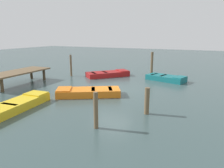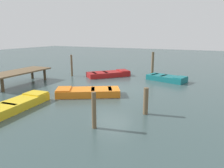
{
  "view_description": "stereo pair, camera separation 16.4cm",
  "coord_description": "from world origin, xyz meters",
  "px_view_note": "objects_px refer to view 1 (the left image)",
  "views": [
    {
      "loc": [
        -12.14,
        -5.83,
        3.53
      ],
      "look_at": [
        0.0,
        0.0,
        0.35
      ],
      "focal_mm": 33.83,
      "sensor_mm": 36.0,
      "label": 1
    },
    {
      "loc": [
        -12.07,
        -5.98,
        3.53
      ],
      "look_at": [
        0.0,
        0.0,
        0.35
      ],
      "focal_mm": 33.83,
      "sensor_mm": 36.0,
      "label": 2
    }
  ],
  "objects_px": {
    "rowboat_orange": "(88,92)",
    "rowboat_teal": "(166,78)",
    "rowboat_yellow": "(15,106)",
    "mooring_piling_near_right": "(71,66)",
    "dock_segment": "(18,73)",
    "mooring_piling_mid_left": "(152,64)",
    "rowboat_red": "(108,74)",
    "mooring_piling_mid_right": "(147,101)",
    "mooring_piling_center": "(96,110)"
  },
  "relations": [
    {
      "from": "mooring_piling_mid_left",
      "to": "mooring_piling_near_right",
      "type": "bearing_deg",
      "value": 118.17
    },
    {
      "from": "rowboat_yellow",
      "to": "mooring_piling_mid_right",
      "type": "xyz_separation_m",
      "value": [
        2.21,
        -5.82,
        0.4
      ]
    },
    {
      "from": "rowboat_red",
      "to": "rowboat_yellow",
      "type": "distance_m",
      "value": 9.31
    },
    {
      "from": "dock_segment",
      "to": "rowboat_teal",
      "type": "distance_m",
      "value": 11.04
    },
    {
      "from": "rowboat_teal",
      "to": "mooring_piling_near_right",
      "type": "distance_m",
      "value": 7.99
    },
    {
      "from": "dock_segment",
      "to": "mooring_piling_center",
      "type": "xyz_separation_m",
      "value": [
        -3.92,
        -8.67,
        -0.12
      ]
    },
    {
      "from": "mooring_piling_center",
      "to": "rowboat_red",
      "type": "bearing_deg",
      "value": 24.13
    },
    {
      "from": "rowboat_teal",
      "to": "mooring_piling_center",
      "type": "xyz_separation_m",
      "value": [
        -9.8,
        0.65,
        0.5
      ]
    },
    {
      "from": "rowboat_yellow",
      "to": "mooring_piling_near_right",
      "type": "relative_size",
      "value": 2.17
    },
    {
      "from": "dock_segment",
      "to": "mooring_piling_near_right",
      "type": "height_order",
      "value": "mooring_piling_near_right"
    },
    {
      "from": "rowboat_teal",
      "to": "rowboat_red",
      "type": "distance_m",
      "value": 4.88
    },
    {
      "from": "mooring_piling_mid_left",
      "to": "mooring_piling_center",
      "type": "bearing_deg",
      "value": -175.21
    },
    {
      "from": "mooring_piling_near_right",
      "to": "mooring_piling_center",
      "type": "bearing_deg",
      "value": -138.7
    },
    {
      "from": "rowboat_yellow",
      "to": "mooring_piling_near_right",
      "type": "height_order",
      "value": "mooring_piling_near_right"
    },
    {
      "from": "mooring_piling_near_right",
      "to": "mooring_piling_mid_right",
      "type": "height_order",
      "value": "mooring_piling_near_right"
    },
    {
      "from": "rowboat_orange",
      "to": "mooring_piling_mid_right",
      "type": "bearing_deg",
      "value": 130.4
    },
    {
      "from": "mooring_piling_near_right",
      "to": "mooring_piling_center",
      "type": "xyz_separation_m",
      "value": [
        -8.11,
        -7.12,
        -0.2
      ]
    },
    {
      "from": "rowboat_yellow",
      "to": "mooring_piling_mid_right",
      "type": "height_order",
      "value": "mooring_piling_mid_right"
    },
    {
      "from": "dock_segment",
      "to": "rowboat_teal",
      "type": "relative_size",
      "value": 1.52
    },
    {
      "from": "rowboat_orange",
      "to": "rowboat_yellow",
      "type": "bearing_deg",
      "value": 32.07
    },
    {
      "from": "dock_segment",
      "to": "mooring_piling_mid_left",
      "type": "xyz_separation_m",
      "value": [
        7.49,
        -7.71,
        0.19
      ]
    },
    {
      "from": "dock_segment",
      "to": "rowboat_yellow",
      "type": "distance_m",
      "value": 5.71
    },
    {
      "from": "rowboat_orange",
      "to": "mooring_piling_center",
      "type": "distance_m",
      "value": 4.54
    },
    {
      "from": "rowboat_teal",
      "to": "mooring_piling_mid_right",
      "type": "xyz_separation_m",
      "value": [
        -7.51,
        -0.67,
        0.4
      ]
    },
    {
      "from": "rowboat_orange",
      "to": "rowboat_yellow",
      "type": "distance_m",
      "value": 4.03
    },
    {
      "from": "rowboat_teal",
      "to": "rowboat_red",
      "type": "height_order",
      "value": "same"
    },
    {
      "from": "mooring_piling_center",
      "to": "dock_segment",
      "type": "bearing_deg",
      "value": 65.66
    },
    {
      "from": "rowboat_orange",
      "to": "mooring_piling_mid_left",
      "type": "relative_size",
      "value": 1.86
    },
    {
      "from": "dock_segment",
      "to": "mooring_piling_center",
      "type": "height_order",
      "value": "mooring_piling_center"
    },
    {
      "from": "rowboat_red",
      "to": "mooring_piling_mid_right",
      "type": "bearing_deg",
      "value": -100.38
    },
    {
      "from": "dock_segment",
      "to": "mooring_piling_center",
      "type": "distance_m",
      "value": 9.52
    },
    {
      "from": "mooring_piling_mid_right",
      "to": "mooring_piling_center",
      "type": "xyz_separation_m",
      "value": [
        -2.29,
        1.32,
        0.11
      ]
    },
    {
      "from": "dock_segment",
      "to": "rowboat_orange",
      "type": "relative_size",
      "value": 1.27
    },
    {
      "from": "mooring_piling_near_right",
      "to": "rowboat_red",
      "type": "bearing_deg",
      "value": -66.32
    },
    {
      "from": "rowboat_red",
      "to": "mooring_piling_near_right",
      "type": "xyz_separation_m",
      "value": [
        -1.28,
        2.92,
        0.7
      ]
    },
    {
      "from": "mooring_piling_near_right",
      "to": "mooring_piling_mid_right",
      "type": "xyz_separation_m",
      "value": [
        -5.82,
        -8.44,
        -0.31
      ]
    },
    {
      "from": "mooring_piling_mid_left",
      "to": "dock_segment",
      "type": "bearing_deg",
      "value": 134.17
    },
    {
      "from": "mooring_piling_mid_right",
      "to": "mooring_piling_center",
      "type": "bearing_deg",
      "value": 150.08
    },
    {
      "from": "dock_segment",
      "to": "rowboat_yellow",
      "type": "bearing_deg",
      "value": -134.55
    },
    {
      "from": "rowboat_red",
      "to": "mooring_piling_center",
      "type": "bearing_deg",
      "value": -114.16
    },
    {
      "from": "rowboat_teal",
      "to": "rowboat_yellow",
      "type": "height_order",
      "value": "same"
    },
    {
      "from": "dock_segment",
      "to": "mooring_piling_mid_right",
      "type": "bearing_deg",
      "value": -101.18
    },
    {
      "from": "mooring_piling_near_right",
      "to": "dock_segment",
      "type": "bearing_deg",
      "value": 159.75
    },
    {
      "from": "rowboat_teal",
      "to": "rowboat_yellow",
      "type": "xyz_separation_m",
      "value": [
        -9.72,
        5.15,
        -0.0
      ]
    },
    {
      "from": "rowboat_yellow",
      "to": "mooring_piling_near_right",
      "type": "bearing_deg",
      "value": 12.87
    },
    {
      "from": "rowboat_red",
      "to": "rowboat_yellow",
      "type": "height_order",
      "value": "same"
    },
    {
      "from": "rowboat_orange",
      "to": "rowboat_teal",
      "type": "relative_size",
      "value": 1.2
    },
    {
      "from": "mooring_piling_center",
      "to": "mooring_piling_near_right",
      "type": "bearing_deg",
      "value": 41.3
    },
    {
      "from": "mooring_piling_center",
      "to": "mooring_piling_mid_left",
      "type": "relative_size",
      "value": 0.7
    },
    {
      "from": "rowboat_red",
      "to": "mooring_piling_mid_right",
      "type": "xyz_separation_m",
      "value": [
        -7.1,
        -5.53,
        0.4
      ]
    }
  ]
}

